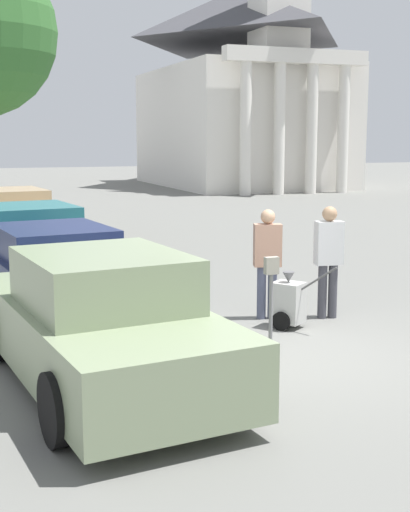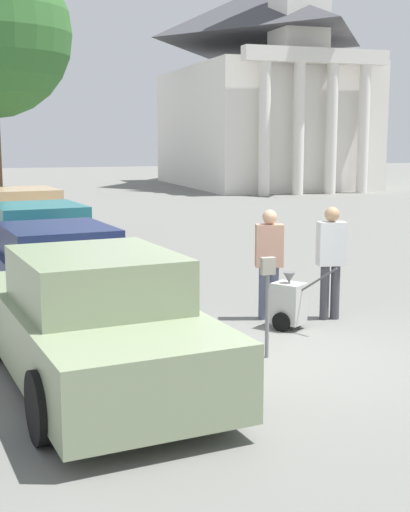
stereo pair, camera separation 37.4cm
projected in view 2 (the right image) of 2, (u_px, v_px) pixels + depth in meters
The scene contains 10 objects.
ground_plane at pixel (284, 358), 9.14m from camera, with size 120.00×120.00×0.00m, color slate.
parked_car_sage at pixel (94, 323), 8.10m from camera, with size 2.41×4.81×1.54m.
parked_car_navy at pixel (56, 271), 11.52m from camera, with size 2.37×4.93×1.41m.
parked_car_teal at pixel (37, 241), 14.64m from camera, with size 2.48×4.93×1.45m.
parked_car_tan at pixel (23, 220), 18.25m from camera, with size 2.34×4.91×1.52m.
parking_meter at pixel (268, 288), 9.01m from camera, with size 0.18×0.09×1.30m.
person_worker at pixel (269, 257), 10.93m from camera, with size 0.47×0.33×1.71m.
person_supervisor at pixel (331, 256), 10.92m from camera, with size 0.45×0.29×1.75m.
equipment_cart at pixel (289, 303), 10.48m from camera, with size 0.73×0.92×1.00m.
church at pixel (263, 78), 40.50m from camera, with size 9.11×14.00×23.54m.
Camera 2 is at (-3.72, -8.04, 2.79)m, focal length 50.00 mm.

